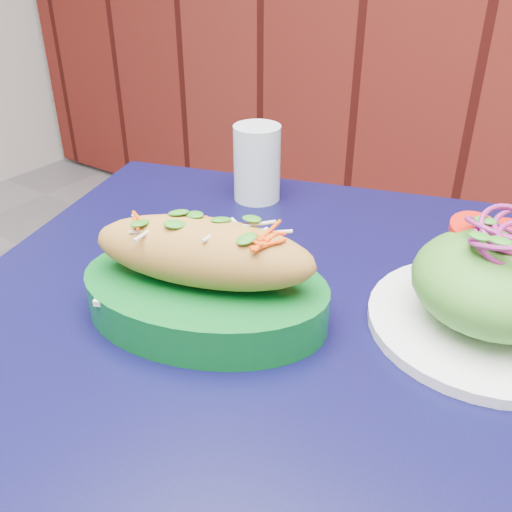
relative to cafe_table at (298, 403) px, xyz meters
The scene contains 4 objects.
cafe_table is the anchor object (origin of this frame).
banh_mi_basket 0.17m from the cafe_table, 167.28° to the right, with size 0.30×0.25×0.12m.
salad_plate 0.24m from the cafe_table, 41.19° to the left, with size 0.24×0.24×0.13m.
water_glass 0.37m from the cafe_table, 132.50° to the left, with size 0.07×0.07×0.11m, color silver.
Camera 1 is at (0.06, 1.17, 1.11)m, focal length 40.00 mm.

